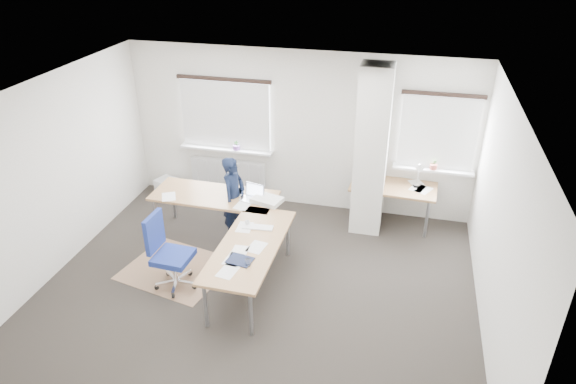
% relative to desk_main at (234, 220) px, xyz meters
% --- Properties ---
extents(ground, '(6.00, 6.00, 0.00)m').
position_rel_desk_main_xyz_m(ground, '(0.54, -0.56, -0.69)').
color(ground, '#2B2623').
rests_on(ground, ground).
extents(room_shell, '(6.04, 5.04, 2.82)m').
position_rel_desk_main_xyz_m(room_shell, '(0.72, -0.10, 1.05)').
color(room_shell, beige).
rests_on(room_shell, ground).
extents(floor_mat, '(1.66, 1.49, 0.01)m').
position_rel_desk_main_xyz_m(floor_mat, '(-0.78, -0.48, -0.69)').
color(floor_mat, '#926C4F').
rests_on(floor_mat, ground).
extents(white_crate, '(0.57, 0.49, 0.29)m').
position_rel_desk_main_xyz_m(white_crate, '(-1.89, 1.69, -0.55)').
color(white_crate, white).
rests_on(white_crate, ground).
extents(desk_main, '(2.40, 2.64, 0.96)m').
position_rel_desk_main_xyz_m(desk_main, '(0.00, 0.00, 0.00)').
color(desk_main, '#A06E45').
rests_on(desk_main, ground).
extents(desk_side, '(1.44, 0.78, 1.22)m').
position_rel_desk_main_xyz_m(desk_side, '(2.24, 1.59, -0.01)').
color(desk_side, '#A06E45').
rests_on(desk_side, ground).
extents(task_chair, '(0.61, 0.60, 1.12)m').
position_rel_desk_main_xyz_m(task_chair, '(-0.65, -0.83, -0.38)').
color(task_chair, navy).
rests_on(task_chair, ground).
extents(person, '(0.42, 0.56, 1.39)m').
position_rel_desk_main_xyz_m(person, '(-0.22, 0.64, 0.00)').
color(person, black).
rests_on(person, ground).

